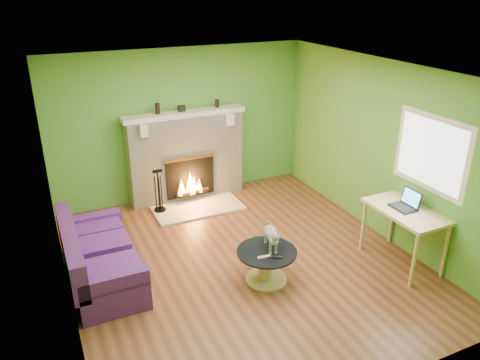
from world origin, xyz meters
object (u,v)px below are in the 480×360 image
object	(u,v)px
cat	(271,236)
coffee_table	(266,263)
sofa	(98,259)
desk	(406,216)

from	to	relation	value
cat	coffee_table	bearing A→B (deg)	-132.59
sofa	cat	distance (m)	2.23
sofa	coffee_table	world-z (taller)	sofa
sofa	cat	bearing A→B (deg)	-23.29
coffee_table	desk	size ratio (longest dim) A/B	0.70
desk	coffee_table	bearing A→B (deg)	167.79
coffee_table	desk	distance (m)	1.96
desk	sofa	bearing A→B (deg)	160.80
cat	sofa	bearing A→B (deg)	172.12
sofa	desk	xyz separation A→B (m)	(3.81, -1.33, 0.41)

